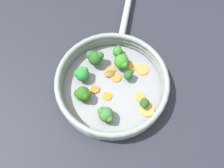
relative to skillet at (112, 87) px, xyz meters
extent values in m
plane|color=#20222B|center=(0.00, 0.00, -0.01)|extent=(4.00, 4.00, 0.00)
cylinder|color=gray|center=(0.00, 0.00, 0.00)|extent=(0.32, 0.32, 0.01)
torus|color=gray|center=(0.00, 0.00, 0.02)|extent=(0.34, 0.34, 0.02)
torus|color=gray|center=(0.00, 0.00, 0.03)|extent=(0.34, 0.34, 0.02)
torus|color=gray|center=(0.00, 0.00, 0.05)|extent=(0.34, 0.34, 0.02)
cylinder|color=#999B9E|center=(-0.06, 0.27, 0.02)|extent=(0.07, 0.23, 0.02)
sphere|color=gray|center=(0.00, 0.16, 0.01)|extent=(0.01, 0.01, 0.01)
sphere|color=gray|center=(-0.07, 0.14, 0.01)|extent=(0.01, 0.01, 0.01)
cylinder|color=orange|center=(0.04, 0.09, 0.01)|extent=(0.04, 0.04, 0.00)
cylinder|color=orange|center=(0.00, -0.04, 0.01)|extent=(0.04, 0.04, 0.00)
cylinder|color=orange|center=(-0.03, 0.05, 0.01)|extent=(0.04, 0.04, 0.00)
cylinder|color=#D7601C|center=(-0.04, -0.03, 0.01)|extent=(0.04, 0.04, 0.01)
cylinder|color=orange|center=(-0.01, 0.09, 0.01)|extent=(0.04, 0.04, 0.00)
cylinder|color=orange|center=(0.09, 0.00, 0.01)|extent=(0.04, 0.04, 0.00)
cylinder|color=orange|center=(0.07, 0.09, 0.01)|extent=(0.05, 0.05, 0.00)
cylinder|color=orange|center=(0.00, 0.03, 0.01)|extent=(0.04, 0.04, 0.00)
cylinder|color=#F19740|center=(0.13, -0.03, 0.01)|extent=(0.06, 0.06, 0.00)
cylinder|color=#689345|center=(0.11, -0.02, 0.01)|extent=(0.01, 0.01, 0.01)
sphere|color=#214C17|center=(0.11, -0.02, 0.03)|extent=(0.03, 0.03, 0.03)
sphere|color=#294C1D|center=(0.11, -0.03, 0.03)|extent=(0.01, 0.01, 0.01)
sphere|color=#275120|center=(0.11, -0.02, 0.03)|extent=(0.01, 0.01, 0.01)
cylinder|color=olive|center=(0.04, 0.04, 0.01)|extent=(0.02, 0.02, 0.02)
sphere|color=#1C571F|center=(0.04, 0.04, 0.03)|extent=(0.03, 0.03, 0.03)
sphere|color=#1A4F20|center=(0.04, 0.05, 0.03)|extent=(0.01, 0.01, 0.01)
sphere|color=#1A521A|center=(0.04, 0.05, 0.04)|extent=(0.02, 0.02, 0.02)
cylinder|color=#84B463|center=(-0.07, -0.07, 0.01)|extent=(0.01, 0.01, 0.01)
sphere|color=#275B16|center=(-0.07, -0.07, 0.03)|extent=(0.04, 0.04, 0.04)
sphere|color=#22540E|center=(-0.05, -0.07, 0.04)|extent=(0.02, 0.02, 0.02)
sphere|color=#295416|center=(-0.08, -0.07, 0.04)|extent=(0.02, 0.02, 0.02)
sphere|color=#275418|center=(-0.05, -0.06, 0.04)|extent=(0.02, 0.02, 0.02)
cylinder|color=#6A8A54|center=(-0.09, -0.01, 0.01)|extent=(0.02, 0.02, 0.02)
sphere|color=#23772A|center=(-0.09, -0.01, 0.03)|extent=(0.04, 0.04, 0.04)
sphere|color=#227E32|center=(-0.09, 0.00, 0.04)|extent=(0.03, 0.03, 0.03)
sphere|color=#1F7F2F|center=(-0.11, -0.02, 0.04)|extent=(0.02, 0.02, 0.02)
sphere|color=#2B7B2F|center=(-0.10, 0.00, 0.04)|extent=(0.02, 0.02, 0.02)
cylinder|color=#7C9A4D|center=(-0.08, 0.05, 0.02)|extent=(0.01, 0.01, 0.02)
sphere|color=#22541D|center=(-0.08, 0.05, 0.04)|extent=(0.04, 0.04, 0.04)
sphere|color=#2B5C24|center=(-0.07, 0.06, 0.05)|extent=(0.03, 0.03, 0.03)
sphere|color=#285427|center=(-0.10, 0.05, 0.05)|extent=(0.03, 0.03, 0.03)
cylinder|color=#82B46B|center=(-0.03, 0.11, 0.01)|extent=(0.01, 0.01, 0.01)
sphere|color=#287521|center=(-0.03, 0.11, 0.03)|extent=(0.03, 0.03, 0.03)
sphere|color=#21761B|center=(-0.03, 0.12, 0.03)|extent=(0.02, 0.02, 0.02)
sphere|color=#1F6D20|center=(-0.02, 0.10, 0.03)|extent=(0.02, 0.02, 0.02)
cylinder|color=#779851|center=(0.00, 0.08, 0.02)|extent=(0.01, 0.01, 0.02)
sphere|color=#327520|center=(0.00, 0.08, 0.04)|extent=(0.05, 0.05, 0.05)
sphere|color=#2E7529|center=(0.00, 0.09, 0.04)|extent=(0.02, 0.02, 0.02)
sphere|color=#2A7C1A|center=(0.01, 0.07, 0.04)|extent=(0.02, 0.02, 0.02)
cylinder|color=#71A64F|center=(0.02, -0.10, 0.01)|extent=(0.01, 0.01, 0.02)
sphere|color=#35682E|center=(0.02, -0.10, 0.03)|extent=(0.04, 0.04, 0.04)
sphere|color=#38702F|center=(0.04, -0.11, 0.04)|extent=(0.02, 0.02, 0.02)
sphere|color=#357029|center=(0.01, -0.09, 0.04)|extent=(0.02, 0.02, 0.02)
sphere|color=#2E7227|center=(0.01, -0.10, 0.04)|extent=(0.02, 0.02, 0.02)
ellipsoid|color=brown|center=(-0.02, 0.04, 0.01)|extent=(0.04, 0.04, 0.01)
camera|label=1|loc=(0.11, -0.26, 0.63)|focal=35.00mm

